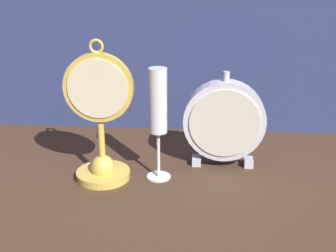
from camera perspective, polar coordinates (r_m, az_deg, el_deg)
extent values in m
plane|color=#422D1E|center=(0.99, -0.36, -7.16)|extent=(4.00, 4.00, 0.00)
cube|color=navy|center=(1.20, 0.94, 14.36)|extent=(1.72, 0.01, 0.65)
cylinder|color=gold|center=(1.02, -7.90, -5.85)|extent=(0.12, 0.12, 0.02)
sphere|color=gold|center=(1.01, -7.95, -4.94)|extent=(0.05, 0.05, 0.05)
cylinder|color=gold|center=(0.99, -8.08, -2.61)|extent=(0.01, 0.01, 0.11)
cylinder|color=gold|center=(0.95, -8.48, 4.66)|extent=(0.14, 0.02, 0.14)
cylinder|color=beige|center=(0.94, -8.61, 4.48)|extent=(0.12, 0.00, 0.12)
torus|color=gold|center=(0.93, -8.75, 9.58)|extent=(0.03, 0.01, 0.03)
cube|color=silver|center=(1.07, 3.50, -4.22)|extent=(0.02, 0.03, 0.02)
cube|color=silver|center=(1.08, 9.78, -4.38)|extent=(0.02, 0.03, 0.02)
cylinder|color=silver|center=(1.04, 6.88, 0.67)|extent=(0.18, 0.04, 0.18)
cylinder|color=beige|center=(1.02, 6.92, 0.26)|extent=(0.15, 0.00, 0.15)
cylinder|color=silver|center=(1.00, 7.12, 6.05)|extent=(0.01, 0.01, 0.02)
cylinder|color=silver|center=(1.01, -1.15, -6.11)|extent=(0.05, 0.05, 0.01)
cylinder|color=silver|center=(0.99, -1.18, -3.40)|extent=(0.01, 0.01, 0.10)
cylinder|color=white|center=(0.95, -1.23, 3.08)|extent=(0.04, 0.04, 0.14)
cylinder|color=beige|center=(0.96, -1.22, 1.72)|extent=(0.03, 0.03, 0.09)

